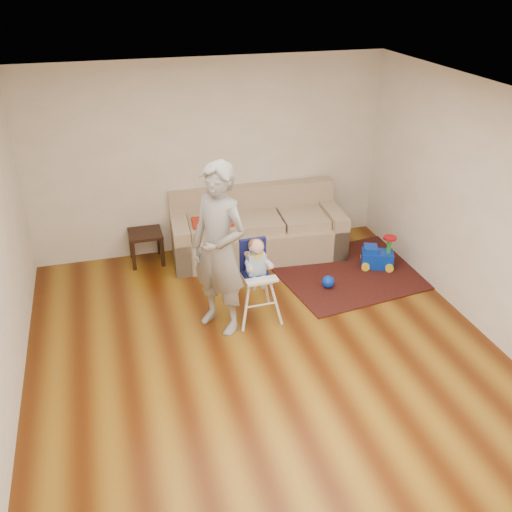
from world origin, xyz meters
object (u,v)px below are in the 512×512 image
object	(u,v)px
adult	(219,250)
toy_ball	(328,282)
high_chair	(256,281)
ride_on_toy	(378,251)
side_table	(146,247)
sofa	(257,225)

from	to	relation	value
adult	toy_ball	bearing A→B (deg)	68.81
high_chair	adult	distance (m)	0.66
ride_on_toy	high_chair	size ratio (longest dim) A/B	0.45
ride_on_toy	toy_ball	world-z (taller)	ride_on_toy
high_chair	toy_ball	bearing A→B (deg)	17.68
high_chair	adult	size ratio (longest dim) A/B	0.52
adult	ride_on_toy	bearing A→B (deg)	70.97
side_table	ride_on_toy	distance (m)	3.21
high_chair	ride_on_toy	bearing A→B (deg)	18.90
toy_ball	adult	world-z (taller)	adult
side_table	adult	world-z (taller)	adult
sofa	adult	size ratio (longest dim) A/B	1.25
sofa	adult	xyz separation A→B (m)	(-0.90, -1.63, 0.52)
side_table	adult	bearing A→B (deg)	-70.47
side_table	high_chair	bearing A→B (deg)	-58.34
side_table	high_chair	xyz separation A→B (m)	(1.09, -1.77, 0.27)
side_table	toy_ball	world-z (taller)	side_table
side_table	adult	distance (m)	2.09
ride_on_toy	toy_ball	size ratio (longest dim) A/B	2.80
toy_ball	high_chair	size ratio (longest dim) A/B	0.16
sofa	ride_on_toy	xyz separation A→B (m)	(1.48, -0.84, -0.22)
toy_ball	adult	size ratio (longest dim) A/B	0.08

